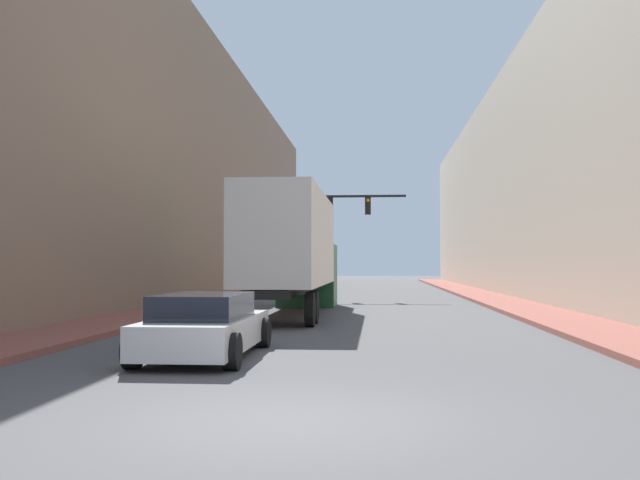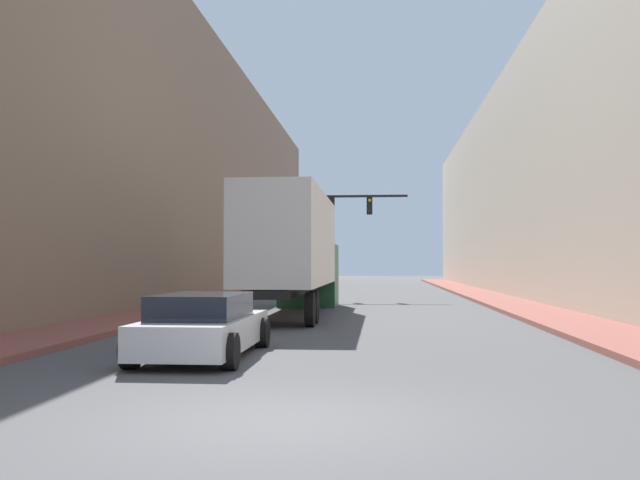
% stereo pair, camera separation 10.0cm
% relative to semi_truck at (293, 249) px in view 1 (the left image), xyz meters
% --- Properties ---
extents(ground_plane, '(200.00, 200.00, 0.00)m').
position_rel_semi_truck_xyz_m(ground_plane, '(1.93, -17.00, -2.32)').
color(ground_plane, '#4C4C4F').
extents(sidewalk_right, '(2.38, 80.00, 0.15)m').
position_rel_semi_truck_xyz_m(sidewalk_right, '(8.63, 13.00, -2.24)').
color(sidewalk_right, brown).
rests_on(sidewalk_right, ground).
extents(sidewalk_left, '(2.38, 80.00, 0.15)m').
position_rel_semi_truck_xyz_m(sidewalk_left, '(-4.77, 13.00, -2.24)').
color(sidewalk_left, brown).
rests_on(sidewalk_left, ground).
extents(building_right, '(6.00, 80.00, 12.53)m').
position_rel_semi_truck_xyz_m(building_right, '(12.82, 13.00, 3.95)').
color(building_right, '#BCB29E').
rests_on(building_right, ground).
extents(building_left, '(6.00, 80.00, 14.52)m').
position_rel_semi_truck_xyz_m(building_left, '(-8.96, 13.00, 4.94)').
color(building_left, '#846B56').
rests_on(building_left, ground).
extents(semi_truck, '(2.40, 12.47, 4.17)m').
position_rel_semi_truck_xyz_m(semi_truck, '(0.00, 0.00, 0.00)').
color(semi_truck, silver).
rests_on(semi_truck, ground).
extents(sedan_car, '(1.98, 4.64, 1.23)m').
position_rel_semi_truck_xyz_m(sedan_car, '(-0.35, -11.53, -1.72)').
color(sedan_car, silver).
rests_on(sedan_car, ground).
extents(traffic_signal_gantry, '(8.00, 0.35, 5.64)m').
position_rel_semi_truck_xyz_m(traffic_signal_gantry, '(-1.09, 11.95, 1.79)').
color(traffic_signal_gantry, black).
rests_on(traffic_signal_gantry, ground).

